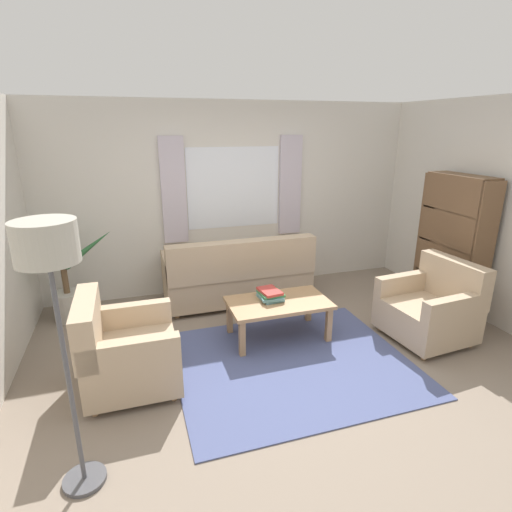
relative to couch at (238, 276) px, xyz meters
The scene contains 12 objects.
ground_plane 1.66m from the couch, 85.89° to the right, with size 6.24×6.24×0.00m, color gray.
wall_back 1.14m from the couch, 79.91° to the left, with size 5.32×0.12×2.60m, color silver.
window_with_curtains 1.23m from the couch, 78.46° to the left, with size 1.98×0.07×1.40m.
area_rug 1.65m from the couch, 85.89° to the right, with size 2.29×1.95×0.01m, color #4C5684.
couch is the anchor object (origin of this frame).
armchair_left 2.08m from the couch, 134.68° to the right, with size 0.82×0.84×0.88m.
armchair_right 2.38m from the couch, 41.61° to the right, with size 0.89×0.91×0.88m.
coffee_table 1.08m from the couch, 81.19° to the right, with size 1.10×0.64×0.44m.
book_stack_on_table 1.00m from the couch, 84.21° to the right, with size 0.26×0.34×0.11m.
potted_plant 2.11m from the couch, behind, with size 1.18×1.11×1.19m.
bookshelf 2.70m from the couch, 22.71° to the right, with size 0.30×0.94×1.72m.
standing_lamp 3.25m from the couch, 125.09° to the right, with size 0.34×0.34×1.78m.
Camera 1 is at (-1.42, -3.25, 2.26)m, focal length 28.38 mm.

